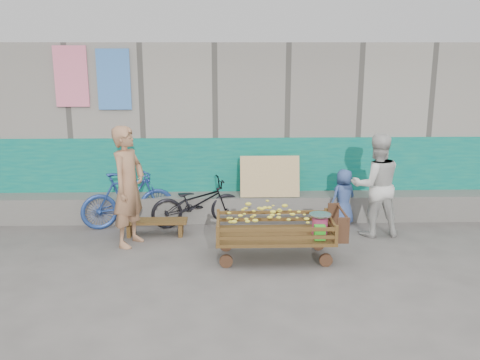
{
  "coord_description": "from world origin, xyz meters",
  "views": [
    {
      "loc": [
        -0.45,
        -6.52,
        2.95
      ],
      "look_at": [
        -0.23,
        1.2,
        1.0
      ],
      "focal_mm": 40.0,
      "sensor_mm": 36.0,
      "label": 1
    }
  ],
  "objects_px": {
    "woman": "(376,185)",
    "bicycle_dark": "(197,203)",
    "vendor_man": "(128,187)",
    "bench": "(155,224)",
    "bicycle_blue": "(128,199)",
    "child": "(344,197)",
    "banana_cart": "(272,224)"
  },
  "relations": [
    {
      "from": "banana_cart",
      "to": "bench",
      "type": "relative_size",
      "value": 1.77
    },
    {
      "from": "bicycle_blue",
      "to": "bicycle_dark",
      "type": "bearing_deg",
      "value": -109.81
    },
    {
      "from": "woman",
      "to": "vendor_man",
      "type": "bearing_deg",
      "value": 1.1
    },
    {
      "from": "woman",
      "to": "bicycle_dark",
      "type": "distance_m",
      "value": 2.93
    },
    {
      "from": "bench",
      "to": "vendor_man",
      "type": "distance_m",
      "value": 0.88
    },
    {
      "from": "vendor_man",
      "to": "bicycle_blue",
      "type": "height_order",
      "value": "vendor_man"
    },
    {
      "from": "bicycle_blue",
      "to": "bench",
      "type": "bearing_deg",
      "value": -152.26
    },
    {
      "from": "vendor_man",
      "to": "bicycle_dark",
      "type": "bearing_deg",
      "value": -26.48
    },
    {
      "from": "child",
      "to": "bicycle_blue",
      "type": "height_order",
      "value": "child"
    },
    {
      "from": "child",
      "to": "banana_cart",
      "type": "bearing_deg",
      "value": 23.46
    },
    {
      "from": "bench",
      "to": "vendor_man",
      "type": "bearing_deg",
      "value": -129.46
    },
    {
      "from": "bicycle_dark",
      "to": "child",
      "type": "bearing_deg",
      "value": -104.88
    },
    {
      "from": "bench",
      "to": "woman",
      "type": "relative_size",
      "value": 0.62
    },
    {
      "from": "bench",
      "to": "vendor_man",
      "type": "height_order",
      "value": "vendor_man"
    },
    {
      "from": "woman",
      "to": "child",
      "type": "bearing_deg",
      "value": -57.38
    },
    {
      "from": "woman",
      "to": "bicycle_blue",
      "type": "xyz_separation_m",
      "value": [
        -3.98,
        0.52,
        -0.35
      ]
    },
    {
      "from": "child",
      "to": "bicycle_dark",
      "type": "xyz_separation_m",
      "value": [
        -2.47,
        0.0,
        -0.08
      ]
    },
    {
      "from": "banana_cart",
      "to": "bicycle_dark",
      "type": "xyz_separation_m",
      "value": [
        -1.14,
        1.47,
        -0.12
      ]
    },
    {
      "from": "bench",
      "to": "woman",
      "type": "bearing_deg",
      "value": -1.07
    },
    {
      "from": "banana_cart",
      "to": "woman",
      "type": "bearing_deg",
      "value": 29.19
    },
    {
      "from": "woman",
      "to": "bicycle_blue",
      "type": "distance_m",
      "value": 4.03
    },
    {
      "from": "bench",
      "to": "bicycle_blue",
      "type": "relative_size",
      "value": 0.65
    },
    {
      "from": "vendor_man",
      "to": "woman",
      "type": "height_order",
      "value": "vendor_man"
    },
    {
      "from": "child",
      "to": "bicycle_blue",
      "type": "relative_size",
      "value": 0.61
    },
    {
      "from": "banana_cart",
      "to": "bicycle_blue",
      "type": "distance_m",
      "value": 2.71
    },
    {
      "from": "banana_cart",
      "to": "child",
      "type": "distance_m",
      "value": 1.98
    },
    {
      "from": "vendor_man",
      "to": "bicycle_dark",
      "type": "xyz_separation_m",
      "value": [
        0.96,
        0.84,
        -0.51
      ]
    },
    {
      "from": "bench",
      "to": "woman",
      "type": "xyz_separation_m",
      "value": [
        3.49,
        -0.06,
        0.63
      ]
    },
    {
      "from": "woman",
      "to": "bicycle_blue",
      "type": "height_order",
      "value": "woman"
    },
    {
      "from": "banana_cart",
      "to": "woman",
      "type": "height_order",
      "value": "woman"
    },
    {
      "from": "woman",
      "to": "child",
      "type": "relative_size",
      "value": 1.71
    },
    {
      "from": "bench",
      "to": "bicycle_dark",
      "type": "xyz_separation_m",
      "value": [
        0.64,
        0.45,
        0.21
      ]
    }
  ]
}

